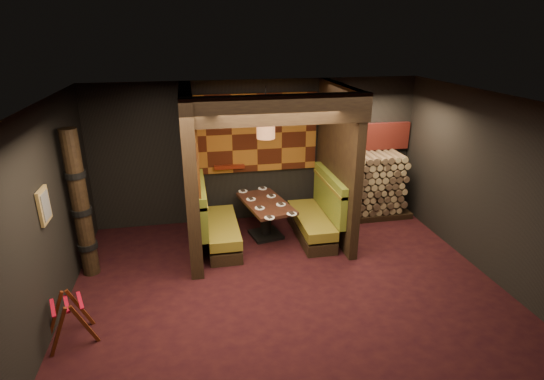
{
  "coord_description": "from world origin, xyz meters",
  "views": [
    {
      "loc": [
        -1.31,
        -5.37,
        3.75
      ],
      "look_at": [
        0.0,
        1.3,
        1.15
      ],
      "focal_mm": 28.0,
      "sensor_mm": 36.0,
      "label": 1
    }
  ],
  "objects_px": {
    "luggage_rack": "(69,318)",
    "firewood_stack": "(370,186)",
    "booth_bench_left": "(216,225)",
    "dining_table": "(266,213)",
    "totem_column": "(81,206)",
    "pendant_lamp": "(266,126)",
    "booth_bench_right": "(317,217)"
  },
  "relations": [
    {
      "from": "booth_bench_right",
      "to": "dining_table",
      "type": "bearing_deg",
      "value": 168.62
    },
    {
      "from": "booth_bench_left",
      "to": "totem_column",
      "type": "height_order",
      "value": "totem_column"
    },
    {
      "from": "firewood_stack",
      "to": "pendant_lamp",
      "type": "bearing_deg",
      "value": -166.32
    },
    {
      "from": "booth_bench_left",
      "to": "booth_bench_right",
      "type": "distance_m",
      "value": 1.89
    },
    {
      "from": "booth_bench_left",
      "to": "luggage_rack",
      "type": "height_order",
      "value": "booth_bench_left"
    },
    {
      "from": "booth_bench_left",
      "to": "firewood_stack",
      "type": "relative_size",
      "value": 0.92
    },
    {
      "from": "booth_bench_left",
      "to": "pendant_lamp",
      "type": "bearing_deg",
      "value": 8.42
    },
    {
      "from": "totem_column",
      "to": "firewood_stack",
      "type": "relative_size",
      "value": 1.39
    },
    {
      "from": "pendant_lamp",
      "to": "booth_bench_right",
      "type": "bearing_deg",
      "value": -8.44
    },
    {
      "from": "pendant_lamp",
      "to": "luggage_rack",
      "type": "distance_m",
      "value": 4.19
    },
    {
      "from": "booth_bench_left",
      "to": "pendant_lamp",
      "type": "xyz_separation_m",
      "value": [
        0.95,
        0.14,
        1.77
      ]
    },
    {
      "from": "booth_bench_right",
      "to": "luggage_rack",
      "type": "height_order",
      "value": "booth_bench_right"
    },
    {
      "from": "dining_table",
      "to": "pendant_lamp",
      "type": "relative_size",
      "value": 1.61
    },
    {
      "from": "booth_bench_left",
      "to": "totem_column",
      "type": "bearing_deg",
      "value": -165.25
    },
    {
      "from": "booth_bench_right",
      "to": "totem_column",
      "type": "distance_m",
      "value": 4.1
    },
    {
      "from": "booth_bench_left",
      "to": "dining_table",
      "type": "relative_size",
      "value": 1.1
    },
    {
      "from": "booth_bench_right",
      "to": "dining_table",
      "type": "relative_size",
      "value": 1.1
    },
    {
      "from": "totem_column",
      "to": "firewood_stack",
      "type": "height_order",
      "value": "totem_column"
    },
    {
      "from": "booth_bench_right",
      "to": "luggage_rack",
      "type": "distance_m",
      "value": 4.48
    },
    {
      "from": "booth_bench_right",
      "to": "firewood_stack",
      "type": "height_order",
      "value": "firewood_stack"
    },
    {
      "from": "booth_bench_right",
      "to": "firewood_stack",
      "type": "relative_size",
      "value": 0.92
    },
    {
      "from": "dining_table",
      "to": "pendant_lamp",
      "type": "distance_m",
      "value": 1.7
    },
    {
      "from": "dining_table",
      "to": "luggage_rack",
      "type": "relative_size",
      "value": 2.03
    },
    {
      "from": "dining_table",
      "to": "firewood_stack",
      "type": "bearing_deg",
      "value": 12.5
    },
    {
      "from": "luggage_rack",
      "to": "booth_bench_left",
      "type": "bearing_deg",
      "value": 47.52
    },
    {
      "from": "luggage_rack",
      "to": "firewood_stack",
      "type": "relative_size",
      "value": 0.42
    },
    {
      "from": "booth_bench_right",
      "to": "dining_table",
      "type": "xyz_separation_m",
      "value": [
        -0.95,
        0.19,
        0.07
      ]
    },
    {
      "from": "dining_table",
      "to": "booth_bench_right",
      "type": "bearing_deg",
      "value": -11.38
    },
    {
      "from": "booth_bench_left",
      "to": "luggage_rack",
      "type": "distance_m",
      "value": 2.97
    },
    {
      "from": "totem_column",
      "to": "pendant_lamp",
      "type": "bearing_deg",
      "value": 12.81
    },
    {
      "from": "pendant_lamp",
      "to": "totem_column",
      "type": "height_order",
      "value": "pendant_lamp"
    },
    {
      "from": "luggage_rack",
      "to": "firewood_stack",
      "type": "height_order",
      "value": "firewood_stack"
    }
  ]
}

